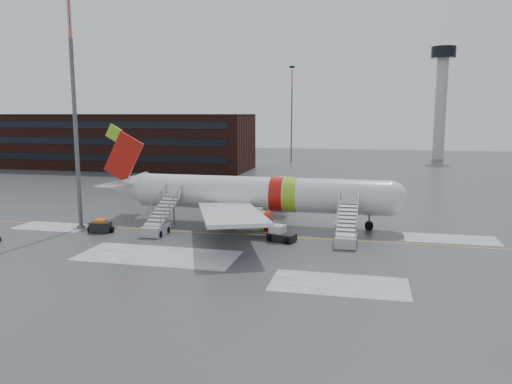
% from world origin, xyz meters
% --- Properties ---
extents(ground, '(260.00, 260.00, 0.00)m').
position_xyz_m(ground, '(0.00, 0.00, 0.00)').
color(ground, '#494C4F').
rests_on(ground, ground).
extents(airliner, '(35.03, 32.97, 11.18)m').
position_xyz_m(airliner, '(-0.92, 4.30, 3.42)').
color(airliner, silver).
rests_on(airliner, ground).
extents(airstair_fwd, '(2.05, 7.70, 3.48)m').
position_xyz_m(airstair_fwd, '(9.95, -2.24, 1.06)').
color(airstair_fwd, '#A8ABAF').
rests_on(airstair_fwd, ground).
extents(airstair_aft, '(2.05, 7.70, 3.48)m').
position_xyz_m(airstair_aft, '(-9.34, -2.24, 1.06)').
color(airstair_aft, '#A3A6AA').
rests_on(airstair_aft, ground).
extents(pushback_tug, '(2.99, 2.61, 1.53)m').
position_xyz_m(pushback_tug, '(3.57, -2.44, 0.68)').
color(pushback_tug, black).
rests_on(pushback_tug, ground).
extents(baggage_tractor, '(2.77, 1.54, 1.39)m').
position_xyz_m(baggage_tractor, '(-15.46, -3.19, 0.59)').
color(baggage_tractor, black).
rests_on(baggage_tractor, ground).
extents(light_mast_near, '(1.20, 1.20, 25.30)m').
position_xyz_m(light_mast_near, '(-18.52, -2.03, 13.09)').
color(light_mast_near, '#595B60').
rests_on(light_mast_near, ground).
extents(terminal_building, '(62.00, 16.11, 12.30)m').
position_xyz_m(terminal_building, '(-45.00, 54.98, 6.20)').
color(terminal_building, '#3F1E16').
rests_on(terminal_building, ground).
extents(control_tower, '(6.40, 6.40, 30.00)m').
position_xyz_m(control_tower, '(30.00, 95.00, 18.75)').
color(control_tower, '#B2B5BA').
rests_on(control_tower, ground).
extents(light_mast_far_n, '(1.20, 1.20, 24.25)m').
position_xyz_m(light_mast_far_n, '(-8.00, 78.00, 13.84)').
color(light_mast_far_n, '#595B60').
rests_on(light_mast_far_n, ground).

